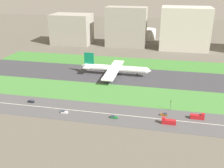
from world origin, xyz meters
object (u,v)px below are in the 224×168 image
Objects in this scene: truck_0 at (168,122)px; fuel_tank_west at (129,33)px; airliner at (114,69)px; terminal_building at (72,29)px; car_4 at (64,112)px; car_3 at (31,101)px; car_2 at (164,114)px; car_1 at (114,117)px; truck_1 at (198,117)px; hangar_building at (126,27)px; office_tower at (185,28)px; fuel_tank_centre at (148,34)px; traffic_light at (171,105)px.

fuel_tank_west is (-59.33, 237.00, 6.95)m from truck_0.
terminal_building is at bearing 125.54° from airliner.
airliner reaches higher than car_4.
car_3 is 0.25× the size of fuel_tank_west.
car_3 and car_2 have the same top height.
terminal_building is at bearing 100.97° from car_3.
car_1 is 52.31m from truck_1.
truck_0 reaches higher than car_4.
car_2 is (-20.40, 0.00, -0.75)m from truck_1.
airliner is 1.25× the size of hangar_building.
truck_1 is 0.16× the size of hangar_building.
office_tower is 90.25m from fuel_tank_west.
truck_1 is 232.26m from fuel_tank_centre.
office_tower reaches higher than fuel_tank_centre.
terminal_building reaches higher than airliner.
terminal_building reaches higher than fuel_tank_centre.
car_1 is at bearing -104.73° from office_tower.
fuel_tank_centre is (99.77, 45.00, -11.75)m from terminal_building.
fuel_tank_west reaches higher than car_1.
office_tower is at bearing 58.31° from car_3.
airliner is 1.26× the size of terminal_building.
car_3 is 92.84m from car_2.
car_3 is at bearing -124.17° from airliner.
traffic_light is 0.14× the size of hangar_building.
airliner is at bearing 134.60° from truck_1.
terminal_building is at bearing -71.58° from car_4.
car_4 is 0.09× the size of terminal_building.
car_4 is 0.61× the size of traffic_light.
truck_1 reaches higher than car_1.
car_3 and car_1 have the same top height.
car_4 is 64.93m from car_2.
fuel_tank_west is at bearing -83.77° from car_1.
car_1 is at bearing -90.63° from fuel_tank_centre.
traffic_light reaches higher than car_2.
hangar_building is at bearing -83.20° from car_1.
terminal_building is (-130.62, 192.00, 18.00)m from truck_0.
car_2 is at bearing 0.00° from car_3.
airliner is 1.10× the size of office_tower.
car_2 is 0.61× the size of traffic_light.
fuel_tank_centre is (64.49, 227.00, 6.99)m from car_3.
fuel_tank_west is 0.77× the size of fuel_tank_centre.
office_tower reaches higher than terminal_building.
office_tower is (50.49, 192.00, 24.68)m from car_1.
terminal_building is at bearing 129.21° from truck_1.
car_2 is at bearing 180.00° from truck_1.
airliner is 133.25m from office_tower.
hangar_building is 54.46m from fuel_tank_centre.
truck_0 is at bearing -5.99° from car_3.
fuel_tank_west is (-60.48, 219.01, 4.33)m from traffic_light.
airliner is 7.74× the size of truck_0.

